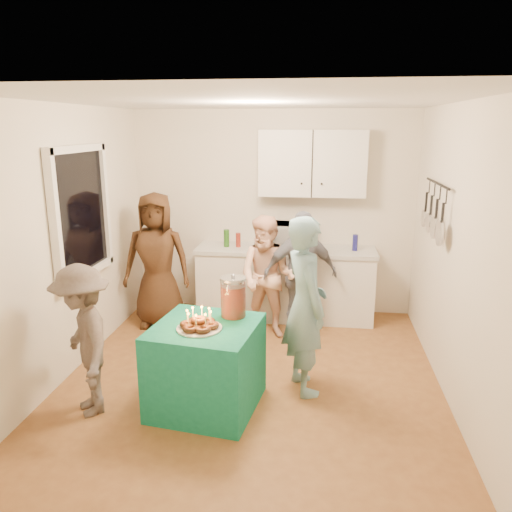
# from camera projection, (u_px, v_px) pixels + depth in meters

# --- Properties ---
(floor) EXTENTS (4.00, 4.00, 0.00)m
(floor) POSITION_uv_depth(u_px,v_px,m) (251.00, 379.00, 4.87)
(floor) COLOR brown
(floor) RESTS_ON ground
(ceiling) EXTENTS (4.00, 4.00, 0.00)m
(ceiling) POSITION_uv_depth(u_px,v_px,m) (251.00, 101.00, 4.21)
(ceiling) COLOR white
(ceiling) RESTS_ON floor
(back_wall) EXTENTS (3.60, 3.60, 0.00)m
(back_wall) POSITION_uv_depth(u_px,v_px,m) (272.00, 213.00, 6.46)
(back_wall) COLOR silver
(back_wall) RESTS_ON floor
(left_wall) EXTENTS (4.00, 4.00, 0.00)m
(left_wall) POSITION_uv_depth(u_px,v_px,m) (65.00, 244.00, 4.77)
(left_wall) COLOR silver
(left_wall) RESTS_ON floor
(right_wall) EXTENTS (4.00, 4.00, 0.00)m
(right_wall) POSITION_uv_depth(u_px,v_px,m) (457.00, 256.00, 4.32)
(right_wall) COLOR silver
(right_wall) RESTS_ON floor
(window_night) EXTENTS (0.04, 1.00, 1.20)m
(window_night) POSITION_uv_depth(u_px,v_px,m) (80.00, 213.00, 4.99)
(window_night) COLOR black
(window_night) RESTS_ON left_wall
(counter) EXTENTS (2.20, 0.58, 0.86)m
(counter) POSITION_uv_depth(u_px,v_px,m) (285.00, 285.00, 6.37)
(counter) COLOR white
(counter) RESTS_ON floor
(countertop) EXTENTS (2.24, 0.62, 0.05)m
(countertop) POSITION_uv_depth(u_px,v_px,m) (286.00, 250.00, 6.25)
(countertop) COLOR beige
(countertop) RESTS_ON counter
(upper_cabinet) EXTENTS (1.30, 0.30, 0.80)m
(upper_cabinet) POSITION_uv_depth(u_px,v_px,m) (312.00, 163.00, 6.09)
(upper_cabinet) COLOR white
(upper_cabinet) RESTS_ON back_wall
(pot_rack) EXTENTS (0.12, 1.00, 0.60)m
(pot_rack) POSITION_uv_depth(u_px,v_px,m) (433.00, 209.00, 4.92)
(pot_rack) COLOR black
(pot_rack) RESTS_ON right_wall
(microwave) EXTENTS (0.62, 0.47, 0.31)m
(microwave) POSITION_uv_depth(u_px,v_px,m) (289.00, 236.00, 6.20)
(microwave) COLOR white
(microwave) RESTS_ON countertop
(party_table) EXTENTS (0.96, 0.96, 0.76)m
(party_table) POSITION_uv_depth(u_px,v_px,m) (206.00, 366.00, 4.31)
(party_table) COLOR #117354
(party_table) RESTS_ON floor
(donut_cake) EXTENTS (0.38, 0.38, 0.18)m
(donut_cake) POSITION_uv_depth(u_px,v_px,m) (199.00, 319.00, 4.11)
(donut_cake) COLOR #381C0C
(donut_cake) RESTS_ON party_table
(punch_jar) EXTENTS (0.22, 0.22, 0.34)m
(punch_jar) POSITION_uv_depth(u_px,v_px,m) (233.00, 298.00, 4.37)
(punch_jar) COLOR red
(punch_jar) RESTS_ON party_table
(man_birthday) EXTENTS (0.59, 0.70, 1.64)m
(man_birthday) POSITION_uv_depth(u_px,v_px,m) (305.00, 306.00, 4.50)
(man_birthday) COLOR #7AA7B2
(man_birthday) RESTS_ON floor
(woman_back_left) EXTENTS (0.85, 0.60, 1.64)m
(woman_back_left) POSITION_uv_depth(u_px,v_px,m) (157.00, 260.00, 6.02)
(woman_back_left) COLOR brown
(woman_back_left) RESTS_ON floor
(woman_back_center) EXTENTS (0.80, 0.69, 1.42)m
(woman_back_center) POSITION_uv_depth(u_px,v_px,m) (267.00, 277.00, 5.72)
(woman_back_center) COLOR #FAA082
(woman_back_center) RESTS_ON floor
(woman_back_right) EXTENTS (0.94, 0.61, 1.48)m
(woman_back_right) POSITION_uv_depth(u_px,v_px,m) (300.00, 274.00, 5.73)
(woman_back_right) COLOR black
(woman_back_right) RESTS_ON floor
(child_near_left) EXTENTS (0.89, 0.97, 1.31)m
(child_near_left) POSITION_uv_depth(u_px,v_px,m) (84.00, 341.00, 4.16)
(child_near_left) COLOR #4C413D
(child_near_left) RESTS_ON floor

